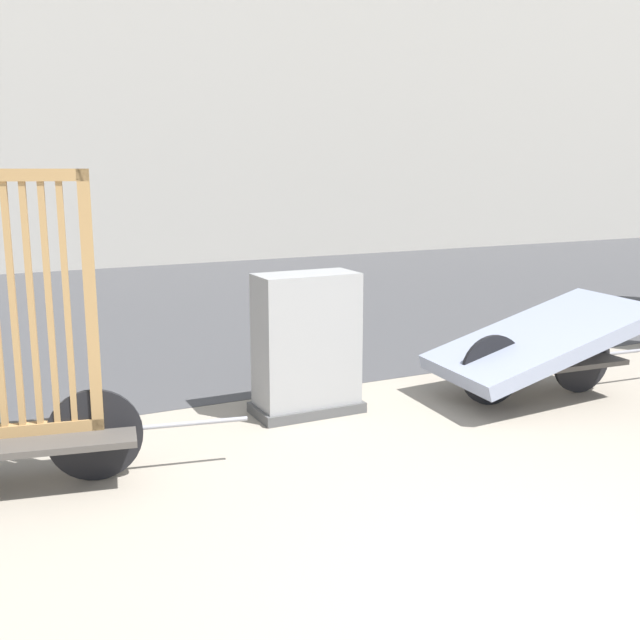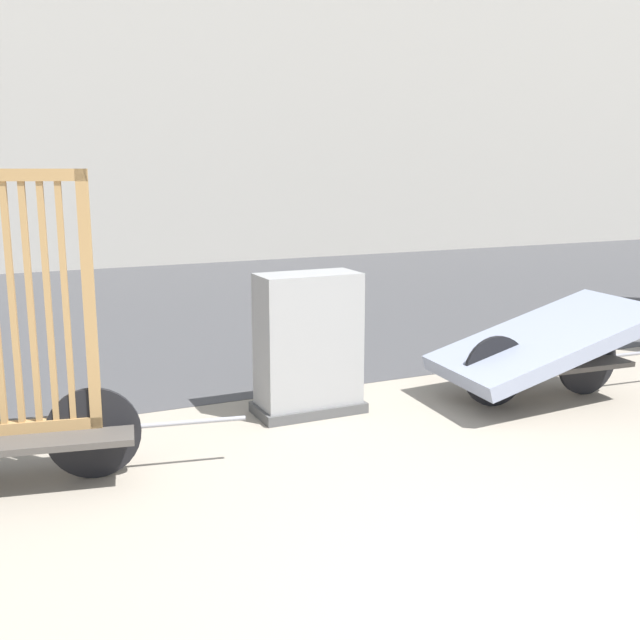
# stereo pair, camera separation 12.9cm
# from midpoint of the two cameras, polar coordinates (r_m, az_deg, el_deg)

# --- Properties ---
(ground_plane) EXTENTS (60.00, 60.00, 0.00)m
(ground_plane) POSITION_cam_midpoint_polar(r_m,az_deg,el_deg) (3.74, 16.75, -19.45)
(ground_plane) COLOR gray
(road_strip) EXTENTS (56.00, 8.94, 0.01)m
(road_strip) POSITION_cam_midpoint_polar(r_m,az_deg,el_deg) (10.53, -12.30, 0.92)
(road_strip) COLOR #424244
(road_strip) RESTS_ON ground_plane
(bike_cart_with_bedframe) EXTENTS (2.12, 0.83, 1.89)m
(bike_cart_with_bedframe) POSITION_cam_midpoint_polar(r_m,az_deg,el_deg) (4.79, -21.77, -4.21)
(bike_cart_with_bedframe) COLOR #4C4742
(bike_cart_with_bedframe) RESTS_ON ground_plane
(bike_cart_with_mattress) EXTENTS (2.28, 1.16, 0.81)m
(bike_cart_with_mattress) POSITION_cam_midpoint_polar(r_m,az_deg,el_deg) (6.43, 17.26, -1.84)
(bike_cart_with_mattress) COLOR #4C4742
(bike_cart_with_mattress) RESTS_ON ground_plane
(utility_cabinet) EXTENTS (0.84, 0.44, 1.11)m
(utility_cabinet) POSITION_cam_midpoint_polar(r_m,az_deg,el_deg) (5.82, -0.27, -2.25)
(utility_cabinet) COLOR #4C4C4C
(utility_cabinet) RESTS_ON ground_plane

